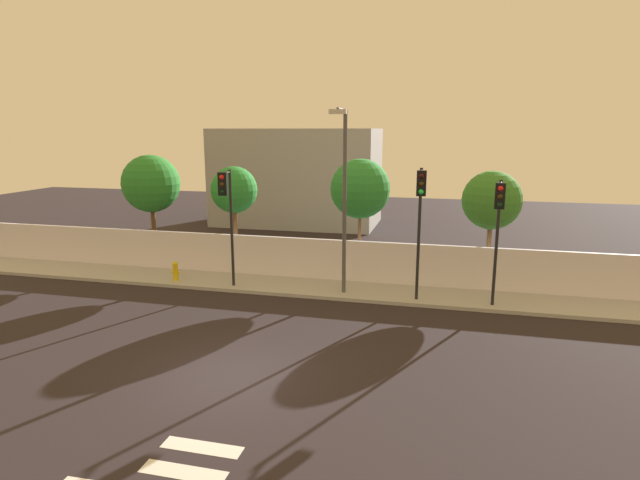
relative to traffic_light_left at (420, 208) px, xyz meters
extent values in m
plane|color=black|center=(-4.66, -6.86, -3.89)|extent=(80.00, 80.00, 0.00)
cube|color=#A4A4A4|center=(-4.66, 1.34, -3.82)|extent=(36.00, 2.40, 0.15)
cube|color=silver|center=(-4.66, 2.63, -2.84)|extent=(36.00, 0.18, 1.80)
cube|color=silver|center=(-3.92, -10.96, -3.89)|extent=(1.80, 0.44, 0.01)
cube|color=silver|center=(-3.94, -10.11, -3.89)|extent=(1.80, 0.44, 0.01)
cylinder|color=black|center=(-0.04, 0.69, -1.17)|extent=(0.12, 0.12, 5.16)
cylinder|color=black|center=(0.00, 0.03, 1.31)|extent=(0.16, 1.32, 0.08)
cube|color=black|center=(0.04, -0.63, 0.96)|extent=(0.35, 0.22, 0.90)
sphere|color=black|center=(0.05, -0.75, 1.23)|extent=(0.18, 0.18, 0.18)
sphere|color=#33260A|center=(0.05, -0.75, 0.95)|extent=(0.18, 0.18, 0.18)
sphere|color=#19F24C|center=(0.05, -0.75, 0.67)|extent=(0.18, 0.18, 0.18)
cylinder|color=black|center=(-7.78, 0.69, -1.27)|extent=(0.12, 0.12, 4.95)
cylinder|color=black|center=(-7.65, 0.02, 1.11)|extent=(0.36, 1.36, 0.08)
cube|color=black|center=(-7.51, -0.65, 0.76)|extent=(0.37, 0.26, 0.90)
sphere|color=red|center=(-7.48, -0.77, 1.03)|extent=(0.18, 0.18, 0.18)
sphere|color=#33260A|center=(-7.48, -0.77, 0.75)|extent=(0.18, 0.18, 0.18)
sphere|color=black|center=(-7.48, -0.77, 0.47)|extent=(0.18, 0.18, 0.18)
cylinder|color=black|center=(2.82, 0.69, -1.35)|extent=(0.12, 0.12, 4.78)
cylinder|color=black|center=(2.76, 0.06, 0.94)|extent=(0.20, 1.27, 0.08)
cube|color=black|center=(2.70, -0.58, 0.59)|extent=(0.36, 0.23, 0.90)
sphere|color=red|center=(2.69, -0.69, 0.86)|extent=(0.18, 0.18, 0.18)
sphere|color=#33260A|center=(2.69, -0.69, 0.58)|extent=(0.18, 0.18, 0.18)
sphere|color=black|center=(2.69, -0.69, 0.30)|extent=(0.18, 0.18, 0.18)
cylinder|color=#4C4C51|center=(-3.01, 0.89, -0.09)|extent=(0.16, 0.16, 7.31)
cylinder|color=#4C4C51|center=(-2.93, -0.19, 3.52)|extent=(0.25, 2.18, 0.10)
cube|color=beige|center=(-2.85, -1.28, 3.42)|extent=(0.62, 0.28, 0.16)
cylinder|color=gold|center=(-10.56, 0.76, -3.40)|extent=(0.24, 0.24, 0.69)
sphere|color=gold|center=(-10.56, 0.76, -3.01)|extent=(0.26, 0.26, 0.26)
cylinder|color=gold|center=(-10.73, 0.76, -3.36)|extent=(0.10, 0.09, 0.09)
cylinder|color=gold|center=(-10.39, 0.76, -3.36)|extent=(0.10, 0.09, 0.09)
cylinder|color=brown|center=(-13.24, 3.58, -2.23)|extent=(0.22, 0.22, 3.33)
sphere|color=#297F2C|center=(-13.24, 3.58, 0.21)|extent=(2.82, 2.82, 2.82)
cylinder|color=brown|center=(-8.85, 3.58, -2.24)|extent=(0.22, 0.22, 3.31)
sphere|color=#288B35|center=(-8.85, 3.58, 0.02)|extent=(2.21, 2.21, 2.21)
cylinder|color=brown|center=(-2.83, 3.58, -2.20)|extent=(0.15, 0.15, 3.40)
sphere|color=#2A8936|center=(-2.83, 3.58, 0.24)|extent=(2.67, 2.67, 2.67)
cylinder|color=brown|center=(2.78, 3.58, -2.34)|extent=(0.20, 0.20, 3.11)
sphere|color=#387F2B|center=(2.78, 3.58, -0.10)|extent=(2.48, 2.48, 2.48)
cube|color=#999999|center=(-9.55, 16.63, -0.51)|extent=(11.39, 6.00, 6.76)
camera|label=1|loc=(0.92, -19.23, 2.82)|focal=29.17mm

